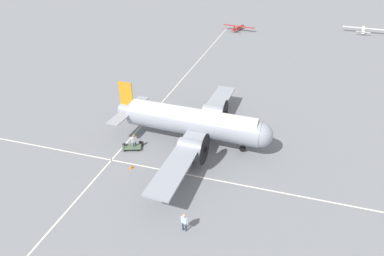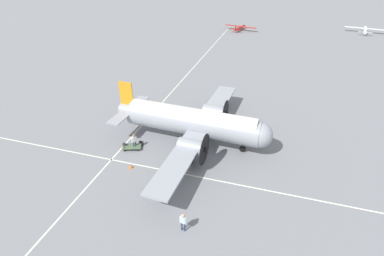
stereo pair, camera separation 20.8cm
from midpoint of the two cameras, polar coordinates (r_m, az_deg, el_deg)
name	(u,v)px [view 2 (the right image)]	position (r m, az deg, el deg)	size (l,w,h in m)	color
ground_plane	(192,141)	(34.28, 0.17, -2.59)	(300.00, 300.00, 0.00)	slate
apron_line_eastwest	(175,172)	(29.86, -3.06, -8.41)	(120.00, 0.16, 0.01)	silver
apron_line_northsouth	(136,132)	(36.63, -10.48, -0.77)	(0.16, 120.00, 0.01)	silver
airliner_main	(196,122)	(32.77, 0.96, 1.11)	(17.73, 23.59, 6.16)	#9399A3
crew_foreground	(183,221)	(23.92, -1.45, -17.23)	(0.60, 0.28, 1.76)	navy
passenger_boarding	(134,140)	(33.12, -10.78, -2.22)	(0.41, 0.52, 1.81)	navy
suitcase_near_door	(141,143)	(34.02, -9.48, -2.85)	(0.51, 0.16, 0.53)	#232328
suitcase_upright_spare	(125,146)	(33.92, -12.49, -3.28)	(0.51, 0.15, 0.57)	#232328
baggage_cart	(132,147)	(33.58, -11.21, -3.48)	(2.23, 1.76, 0.56)	#4C6047
light_aircraft_distant	(240,28)	(86.74, 9.23, 18.36)	(8.84, 6.71, 1.76)	#B2231E
light_aircraft_taxiing	(365,30)	(94.79, 30.20, 15.87)	(10.23, 7.69, 1.97)	white
traffic_cone	(131,166)	(30.81, -11.34, -7.16)	(0.35, 0.35, 0.46)	orange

